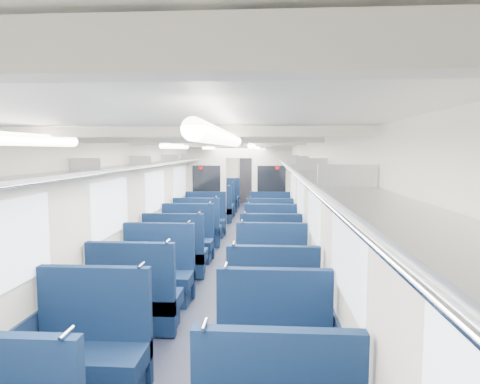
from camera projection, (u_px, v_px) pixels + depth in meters
name	position (u px, v px, depth m)	size (l,w,h in m)	color
floor	(230.00, 257.00, 8.67)	(2.80, 18.00, 0.01)	black
ceiling	(230.00, 143.00, 8.44)	(2.80, 18.00, 0.01)	silver
wall_left	(162.00, 200.00, 8.64)	(0.02, 18.00, 2.35)	beige
dado_left	(164.00, 240.00, 8.72)	(0.03, 17.90, 0.70)	#101E38
wall_right	(299.00, 202.00, 8.46)	(0.02, 18.00, 2.35)	beige
dado_right	(297.00, 242.00, 8.55)	(0.03, 17.90, 0.70)	#101E38
wall_far	(249.00, 175.00, 17.49)	(2.80, 0.02, 2.35)	beige
luggage_rack_left	(171.00, 162.00, 8.55)	(0.36, 17.40, 0.18)	#B2B5BA
luggage_rack_right	(290.00, 162.00, 8.40)	(0.36, 17.40, 0.18)	#B2B5BA
windows	(228.00, 191.00, 8.08)	(2.78, 15.60, 0.75)	white
ceiling_fittings	(228.00, 146.00, 8.18)	(2.70, 16.06, 0.11)	beige
end_door	(249.00, 180.00, 17.45)	(0.75, 0.06, 2.00)	black
bulkhead	(239.00, 187.00, 11.32)	(2.80, 0.10, 2.35)	beige
seat_6	(90.00, 355.00, 3.78)	(1.05, 0.58, 1.17)	#0E2143
seat_7	(274.00, 359.00, 3.71)	(1.05, 0.58, 1.17)	#0E2143
seat_8	(135.00, 303.00, 5.09)	(1.05, 0.58, 1.17)	#0E2143
seat_9	(273.00, 308.00, 4.90)	(1.05, 0.58, 1.17)	#0E2143
seat_10	(157.00, 277.00, 6.10)	(1.05, 0.58, 1.17)	#0E2143
seat_11	(271.00, 277.00, 6.12)	(1.05, 0.58, 1.17)	#0E2143
seat_12	(175.00, 256.00, 7.31)	(1.05, 0.58, 1.17)	#0E2143
seat_13	(271.00, 257.00, 7.29)	(1.05, 0.58, 1.17)	#0E2143
seat_14	(187.00, 243.00, 8.37)	(1.05, 0.58, 1.17)	#0E2143
seat_15	(270.00, 244.00, 8.29)	(1.05, 0.58, 1.17)	#0E2143
seat_16	(198.00, 231.00, 9.64)	(1.05, 0.58, 1.17)	#0E2143
seat_17	(270.00, 231.00, 9.57)	(1.05, 0.58, 1.17)	#0E2143
seat_18	(205.00, 222.00, 10.79)	(1.05, 0.58, 1.17)	#0E2143
seat_19	(270.00, 223.00, 10.75)	(1.05, 0.58, 1.17)	#0E2143
seat_20	(215.00, 211.00, 12.87)	(1.05, 0.58, 1.17)	#0E2143
seat_21	(269.00, 211.00, 12.79)	(1.05, 0.58, 1.17)	#0E2143
seat_22	(219.00, 207.00, 13.83)	(1.05, 0.58, 1.17)	#0E2143
seat_23	(269.00, 207.00, 13.84)	(1.05, 0.58, 1.17)	#0E2143
seat_24	(223.00, 202.00, 15.08)	(1.05, 0.58, 1.17)	#0E2143
seat_25	(269.00, 202.00, 14.93)	(1.05, 0.58, 1.17)	#0E2143
seat_26	(226.00, 198.00, 16.17)	(1.05, 0.58, 1.17)	#0E2143
seat_27	(269.00, 199.00, 16.02)	(1.05, 0.58, 1.17)	#0E2143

